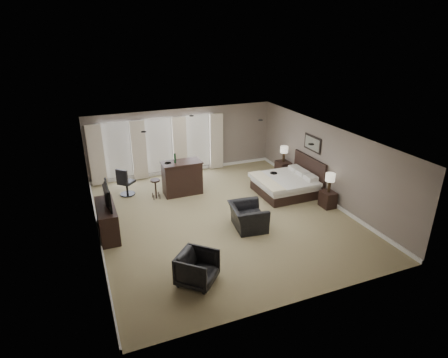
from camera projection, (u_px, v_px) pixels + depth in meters
name	position (u px, v px, depth m)	size (l,w,h in m)	color
room	(223.00, 179.00, 11.29)	(7.60, 8.60, 2.64)	#887B56
window_bay	(159.00, 147.00, 14.50)	(5.25, 0.20, 2.30)	silver
bed	(282.00, 178.00, 13.13)	(1.97, 1.88, 1.26)	silver
nightstand_near	(328.00, 199.00, 12.33)	(0.41, 0.50, 0.54)	black
nightstand_far	(283.00, 169.00, 14.80)	(0.47, 0.57, 0.62)	black
lamp_near	(330.00, 183.00, 12.11)	(0.31, 0.31, 0.64)	beige
lamp_far	(284.00, 154.00, 14.56)	(0.30, 0.30, 0.62)	beige
wall_art	(312.00, 143.00, 13.09)	(0.04, 0.96, 0.56)	slate
dresser	(107.00, 220.00, 10.62)	(0.50, 1.56, 0.91)	black
tv	(105.00, 204.00, 10.42)	(1.10, 0.64, 0.14)	black
armchair_near	(248.00, 213.00, 10.97)	(1.12, 0.73, 0.98)	black
armchair_far	(197.00, 267.00, 8.63)	(0.83, 0.78, 0.86)	black
bar_counter	(182.00, 178.00, 13.20)	(1.38, 0.72, 1.20)	black
bar_stool_left	(156.00, 189.00, 12.90)	(0.33, 0.33, 0.70)	black
bar_stool_right	(169.00, 176.00, 13.95)	(0.34, 0.34, 0.72)	black
desk_chair	(126.00, 181.00, 13.12)	(0.52, 0.52, 1.02)	black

